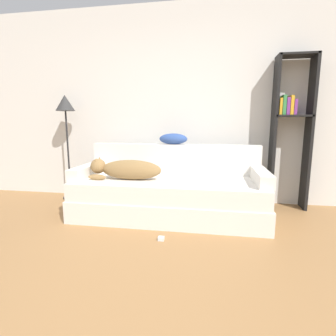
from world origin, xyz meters
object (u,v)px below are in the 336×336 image
(bookshelf, at_px, (291,125))
(power_adapter, at_px, (161,239))
(couch, at_px, (169,198))
(dog, at_px, (126,169))
(laptop, at_px, (184,181))
(throw_pillow, at_px, (173,139))
(floor_lamp, at_px, (66,112))

(bookshelf, bearing_deg, power_adapter, -138.47)
(couch, xyz_separation_m, dog, (-0.50, -0.09, 0.35))
(laptop, bearing_deg, dog, -166.83)
(dog, relative_size, bookshelf, 0.44)
(dog, relative_size, laptop, 2.40)
(power_adapter, bearing_deg, bookshelf, 41.53)
(laptop, bearing_deg, bookshelf, 44.07)
(throw_pillow, distance_m, bookshelf, 1.50)
(couch, distance_m, dog, 0.62)
(dog, bearing_deg, couch, 10.44)
(bookshelf, height_order, floor_lamp, bookshelf)
(laptop, height_order, throw_pillow, throw_pillow)
(throw_pillow, relative_size, bookshelf, 0.19)
(laptop, bearing_deg, floor_lamp, 176.00)
(throw_pillow, distance_m, power_adapter, 1.39)
(throw_pillow, height_order, floor_lamp, floor_lamp)
(dog, xyz_separation_m, throw_pillow, (0.49, 0.48, 0.33))
(couch, height_order, floor_lamp, floor_lamp)
(laptop, relative_size, floor_lamp, 0.24)
(couch, height_order, throw_pillow, throw_pillow)
(dog, bearing_deg, floor_lamp, 151.23)
(couch, xyz_separation_m, floor_lamp, (-1.57, 0.49, 1.04))
(laptop, bearing_deg, throw_pillow, 126.97)
(laptop, distance_m, power_adapter, 0.73)
(throw_pillow, bearing_deg, couch, -87.99)
(throw_pillow, xyz_separation_m, bookshelf, (1.47, 0.20, 0.18))
(dog, height_order, power_adapter, dog)
(couch, height_order, power_adapter, couch)
(dog, distance_m, floor_lamp, 1.40)
(laptop, xyz_separation_m, bookshelf, (1.27, 0.70, 0.62))
(dog, height_order, floor_lamp, floor_lamp)
(dog, bearing_deg, bookshelf, 19.12)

